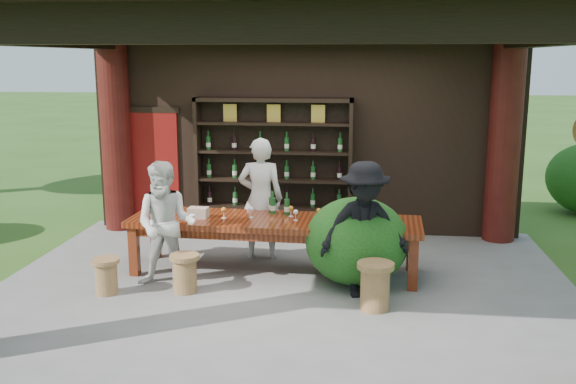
# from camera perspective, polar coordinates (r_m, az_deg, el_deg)

# --- Properties ---
(ground) EXTENTS (90.00, 90.00, 0.00)m
(ground) POSITION_cam_1_polar(r_m,az_deg,el_deg) (8.29, -0.33, -8.37)
(ground) COLOR #2D5119
(ground) RESTS_ON ground
(pavilion) EXTENTS (7.50, 6.00, 3.60)m
(pavilion) POSITION_cam_1_polar(r_m,az_deg,el_deg) (8.24, -0.07, 6.73)
(pavilion) COLOR slate
(pavilion) RESTS_ON ground
(wine_shelf) EXTENTS (2.55, 0.39, 2.24)m
(wine_shelf) POSITION_cam_1_polar(r_m,az_deg,el_deg) (10.42, -1.29, 2.22)
(wine_shelf) COLOR black
(wine_shelf) RESTS_ON ground
(tasting_table) EXTENTS (3.94, 1.15, 0.75)m
(tasting_table) POSITION_cam_1_polar(r_m,az_deg,el_deg) (8.62, -1.23, -3.13)
(tasting_table) COLOR #4F1B0B
(tasting_table) RESTS_ON ground
(stool_near_left) EXTENTS (0.37, 0.37, 0.48)m
(stool_near_left) POSITION_cam_1_polar(r_m,az_deg,el_deg) (8.12, -9.15, -7.06)
(stool_near_left) COLOR brown
(stool_near_left) RESTS_ON ground
(stool_near_right) EXTENTS (0.43, 0.43, 0.56)m
(stool_near_right) POSITION_cam_1_polar(r_m,az_deg,el_deg) (7.54, 7.75, -8.17)
(stool_near_right) COLOR brown
(stool_near_right) RESTS_ON ground
(stool_far_left) EXTENTS (0.34, 0.34, 0.45)m
(stool_far_left) POSITION_cam_1_polar(r_m,az_deg,el_deg) (8.28, -15.85, -7.13)
(stool_far_left) COLOR brown
(stool_far_left) RESTS_ON ground
(host) EXTENTS (0.67, 0.46, 1.76)m
(host) POSITION_cam_1_polar(r_m,az_deg,el_deg) (9.22, -2.44, -0.59)
(host) COLOR beige
(host) RESTS_ON ground
(guest_woman) EXTENTS (0.83, 0.67, 1.61)m
(guest_woman) POSITION_cam_1_polar(r_m,az_deg,el_deg) (8.23, -10.79, -2.87)
(guest_woman) COLOR silver
(guest_woman) RESTS_ON ground
(guest_man) EXTENTS (1.20, 0.86, 1.67)m
(guest_man) POSITION_cam_1_polar(r_m,az_deg,el_deg) (7.80, 6.78, -3.34)
(guest_man) COLOR black
(guest_man) RESTS_ON ground
(table_bottles) EXTENTS (0.31, 0.18, 0.31)m
(table_bottles) POSITION_cam_1_polar(r_m,az_deg,el_deg) (8.85, -0.98, -0.96)
(table_bottles) COLOR #194C1E
(table_bottles) RESTS_ON tasting_table
(table_glasses) EXTENTS (1.87, 0.37, 0.15)m
(table_glasses) POSITION_cam_1_polar(r_m,az_deg,el_deg) (8.54, 1.23, -1.99)
(table_glasses) COLOR silver
(table_glasses) RESTS_ON tasting_table
(napkin_basket) EXTENTS (0.27, 0.19, 0.14)m
(napkin_basket) POSITION_cam_1_polar(r_m,az_deg,el_deg) (8.72, -7.98, -1.83)
(napkin_basket) COLOR #BF6672
(napkin_basket) RESTS_ON tasting_table
(shrubs) EXTENTS (15.66, 9.02, 1.36)m
(shrubs) POSITION_cam_1_polar(r_m,az_deg,el_deg) (8.92, 16.55, -3.68)
(shrubs) COLOR #194C14
(shrubs) RESTS_ON ground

